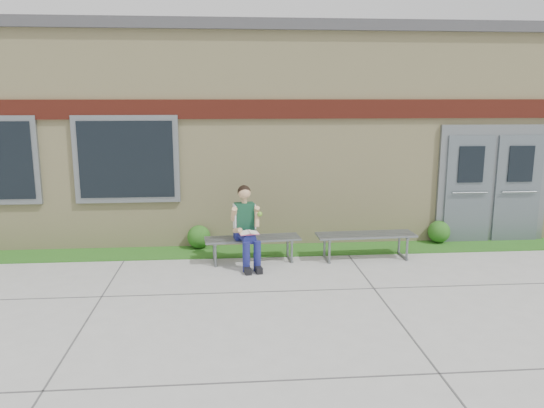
{
  "coord_description": "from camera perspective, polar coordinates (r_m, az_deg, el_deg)",
  "views": [
    {
      "loc": [
        -1.16,
        -6.88,
        2.83
      ],
      "look_at": [
        -0.44,
        1.7,
        1.08
      ],
      "focal_mm": 35.0,
      "sensor_mm": 36.0,
      "label": 1
    }
  ],
  "objects": [
    {
      "name": "bench_right",
      "position": [
        9.53,
        10.02,
        -3.78
      ],
      "size": [
        1.75,
        0.55,
        0.45
      ],
      "rotation": [
        0.0,
        0.0,
        0.04
      ],
      "color": "slate",
      "rests_on": "ground"
    },
    {
      "name": "grass_strip",
      "position": [
        9.95,
        2.08,
        -4.96
      ],
      "size": [
        16.0,
        0.8,
        0.02
      ],
      "primitive_type": "cube",
      "color": "#265516",
      "rests_on": "ground"
    },
    {
      "name": "bench_left",
      "position": [
        9.23,
        -2.11,
        -4.22
      ],
      "size": [
        1.68,
        0.6,
        0.43
      ],
      "rotation": [
        0.0,
        0.0,
        0.09
      ],
      "color": "slate",
      "rests_on": "ground"
    },
    {
      "name": "shrub_mid",
      "position": [
        10.08,
        -7.87,
        -3.51
      ],
      "size": [
        0.43,
        0.43,
        0.43
      ],
      "primitive_type": "sphere",
      "color": "#265516",
      "rests_on": "grass_strip"
    },
    {
      "name": "school_building",
      "position": [
        12.94,
        0.33,
        8.27
      ],
      "size": [
        16.2,
        6.22,
        4.2
      ],
      "color": "beige",
      "rests_on": "ground"
    },
    {
      "name": "ground",
      "position": [
        7.53,
        4.48,
        -10.61
      ],
      "size": [
        80.0,
        80.0,
        0.0
      ],
      "primitive_type": "plane",
      "color": "#9E9E99",
      "rests_on": "ground"
    },
    {
      "name": "shrub_east",
      "position": [
        10.87,
        17.52,
        -2.86
      ],
      "size": [
        0.43,
        0.43,
        0.43
      ],
      "primitive_type": "sphere",
      "color": "#265516",
      "rests_on": "grass_strip"
    },
    {
      "name": "girl",
      "position": [
        8.94,
        -2.77,
        -2.32
      ],
      "size": [
        0.54,
        0.87,
        1.36
      ],
      "rotation": [
        0.0,
        0.0,
        0.16
      ],
      "color": "navy",
      "rests_on": "ground"
    }
  ]
}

